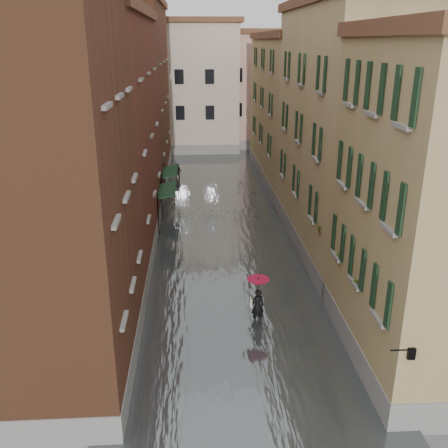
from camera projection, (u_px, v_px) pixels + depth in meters
name	position (u px, v px, depth m)	size (l,w,h in m)	color
ground	(239.00, 333.00, 20.63)	(120.00, 120.00, 0.00)	#5A5A5D
floodwater	(221.00, 223.00, 32.77)	(10.00, 60.00, 0.20)	#51585A
building_left_near	(31.00, 201.00, 16.11)	(6.00, 8.00, 13.00)	brown
building_left_mid	(94.00, 143.00, 26.49)	(6.00, 14.00, 12.50)	maroon
building_left_far	(127.00, 98.00, 40.28)	(6.00, 16.00, 14.00)	brown
building_right_near	(448.00, 214.00, 17.17)	(6.00, 8.00, 11.50)	#9A894F
building_right_mid	(353.00, 135.00, 27.21)	(6.00, 14.00, 13.00)	tan
building_right_far	(298.00, 112.00, 41.52)	(6.00, 16.00, 11.50)	#9A894F
building_end_cream	(181.00, 88.00, 53.79)	(12.00, 9.00, 13.00)	beige
building_end_pink	(261.00, 91.00, 56.35)	(10.00, 9.00, 12.00)	tan
awning_near	(166.00, 191.00, 31.36)	(1.09, 3.40, 2.80)	#15311C
awning_far	(170.00, 172.00, 35.74)	(1.09, 3.28, 2.80)	#15311C
wall_lantern	(410.00, 352.00, 14.22)	(0.71, 0.22, 0.35)	black
window_planters	(341.00, 248.00, 20.06)	(0.59, 6.23, 0.84)	brown
pedestrian_main	(258.00, 296.00, 20.96)	(0.98, 0.98, 2.06)	black
pedestrian_far	(178.00, 172.00, 42.89)	(0.71, 0.55, 1.46)	black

